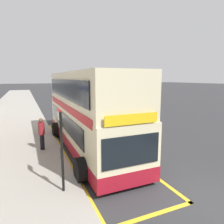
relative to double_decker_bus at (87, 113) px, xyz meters
The scene contains 8 objects.
ground_plane 25.04m from the double_decker_bus, 84.35° to the left, with size 260.00×260.00×0.00m, color #333335.
pavement_near 25.32m from the double_decker_bus, 100.37° to the left, with size 6.00×76.00×0.14m, color #A39E93.
double_decker_bus is the anchor object (origin of this frame).
bus_bay_markings 2.06m from the double_decker_bus, 37.93° to the right, with size 3.17×13.50×0.01m.
bus_stop_sign 4.96m from the double_decker_bus, 116.50° to the right, with size 0.09×0.51×2.90m.
parked_car_navy_distant 47.60m from the double_decker_bus, 81.01° to the left, with size 2.09×4.20×1.62m.
parked_car_black_ahead 32.22m from the double_decker_bus, 76.62° to the left, with size 2.09×4.20×1.62m.
pedestrian_waiting_near_sign 2.71m from the double_decker_bus, behind, with size 0.34×0.34×1.78m.
Camera 1 is at (-5.72, -4.07, 4.08)m, focal length 32.36 mm.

